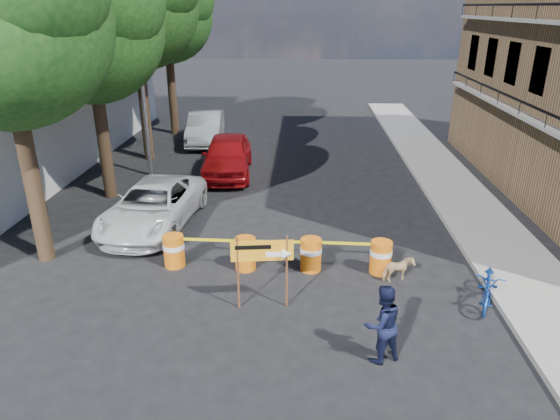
# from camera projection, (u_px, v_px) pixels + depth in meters

# --- Properties ---
(ground) EXTENTS (120.00, 120.00, 0.00)m
(ground) POSITION_uv_depth(u_px,v_px,m) (285.00, 304.00, 11.93)
(ground) COLOR black
(ground) RESTS_ON ground
(sidewalk_east) EXTENTS (2.40, 40.00, 0.15)m
(sidewalk_east) POSITION_uv_depth(u_px,v_px,m) (471.00, 210.00, 17.18)
(sidewalk_east) COLOR gray
(sidewalk_east) RESTS_ON ground
(tree_near) EXTENTS (5.46, 5.20, 9.15)m
(tree_near) POSITION_uv_depth(u_px,v_px,m) (2.00, 17.00, 11.66)
(tree_near) COLOR #332316
(tree_near) RESTS_ON ground
(tree_mid_a) EXTENTS (5.25, 5.00, 8.68)m
(tree_mid_a) POSITION_uv_depth(u_px,v_px,m) (90.00, 26.00, 16.42)
(tree_mid_a) COLOR #332316
(tree_mid_a) RESTS_ON ground
(tree_mid_b) EXTENTS (5.67, 5.40, 9.62)m
(tree_mid_b) POSITION_uv_depth(u_px,v_px,m) (135.00, 3.00, 20.77)
(tree_mid_b) COLOR #332316
(tree_mid_b) RESTS_ON ground
(tree_far) EXTENTS (5.04, 4.80, 8.84)m
(tree_far) POSITION_uv_depth(u_px,v_px,m) (167.00, 14.00, 25.59)
(tree_far) COLOR #332316
(tree_far) RESTS_ON ground
(streetlamp) EXTENTS (1.25, 0.18, 8.00)m
(streetlamp) POSITION_uv_depth(u_px,v_px,m) (142.00, 68.00, 19.31)
(streetlamp) COLOR gray
(streetlamp) RESTS_ON ground
(barrel_far_left) EXTENTS (0.58, 0.58, 0.90)m
(barrel_far_left) POSITION_uv_depth(u_px,v_px,m) (174.00, 250.00, 13.50)
(barrel_far_left) COLOR #CF5B0C
(barrel_far_left) RESTS_ON ground
(barrel_mid_left) EXTENTS (0.58, 0.58, 0.90)m
(barrel_mid_left) POSITION_uv_depth(u_px,v_px,m) (245.00, 253.00, 13.35)
(barrel_mid_left) COLOR #CF5B0C
(barrel_mid_left) RESTS_ON ground
(barrel_mid_right) EXTENTS (0.58, 0.58, 0.90)m
(barrel_mid_right) POSITION_uv_depth(u_px,v_px,m) (311.00, 254.00, 13.30)
(barrel_mid_right) COLOR #CF5B0C
(barrel_mid_right) RESTS_ON ground
(barrel_far_right) EXTENTS (0.58, 0.58, 0.90)m
(barrel_far_right) POSITION_uv_depth(u_px,v_px,m) (381.00, 256.00, 13.16)
(barrel_far_right) COLOR #CF5B0C
(barrel_far_right) RESTS_ON ground
(detour_sign) EXTENTS (1.42, 0.29, 1.84)m
(detour_sign) POSITION_uv_depth(u_px,v_px,m) (270.00, 256.00, 11.31)
(detour_sign) COLOR #592D19
(detour_sign) RESTS_ON ground
(pedestrian) EXTENTS (1.01, 0.92, 1.68)m
(pedestrian) POSITION_uv_depth(u_px,v_px,m) (382.00, 324.00, 9.74)
(pedestrian) COLOR black
(pedestrian) RESTS_ON ground
(bicycle) EXTENTS (0.96, 1.15, 1.86)m
(bicycle) POSITION_uv_depth(u_px,v_px,m) (492.00, 269.00, 11.60)
(bicycle) COLOR #164BB7
(bicycle) RESTS_ON ground
(dog) EXTENTS (0.87, 0.62, 0.67)m
(dog) POSITION_uv_depth(u_px,v_px,m) (398.00, 270.00, 12.79)
(dog) COLOR tan
(dog) RESTS_ON ground
(suv_white) EXTENTS (2.76, 5.23, 1.40)m
(suv_white) POSITION_uv_depth(u_px,v_px,m) (153.00, 206.00, 15.89)
(suv_white) COLOR silver
(suv_white) RESTS_ON ground
(sedan_red) EXTENTS (2.29, 4.97, 1.65)m
(sedan_red) POSITION_uv_depth(u_px,v_px,m) (227.00, 155.00, 20.83)
(sedan_red) COLOR #A90E11
(sedan_red) RESTS_ON ground
(sedan_silver) EXTENTS (2.08, 4.87, 1.56)m
(sedan_silver) POSITION_uv_depth(u_px,v_px,m) (205.00, 128.00, 25.75)
(sedan_silver) COLOR silver
(sedan_silver) RESTS_ON ground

